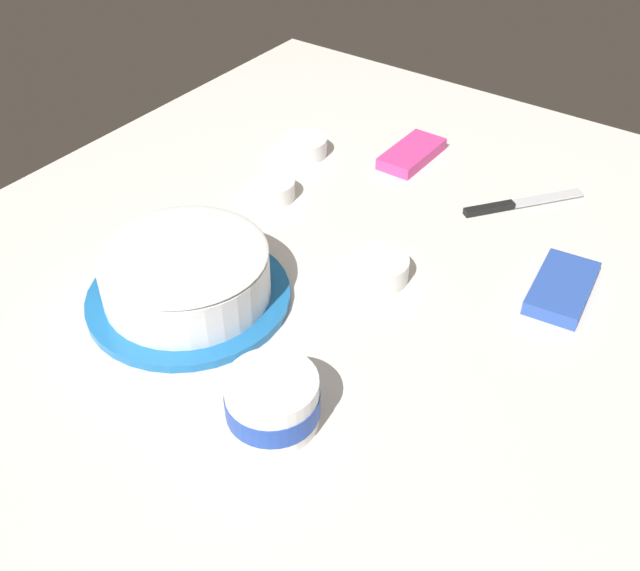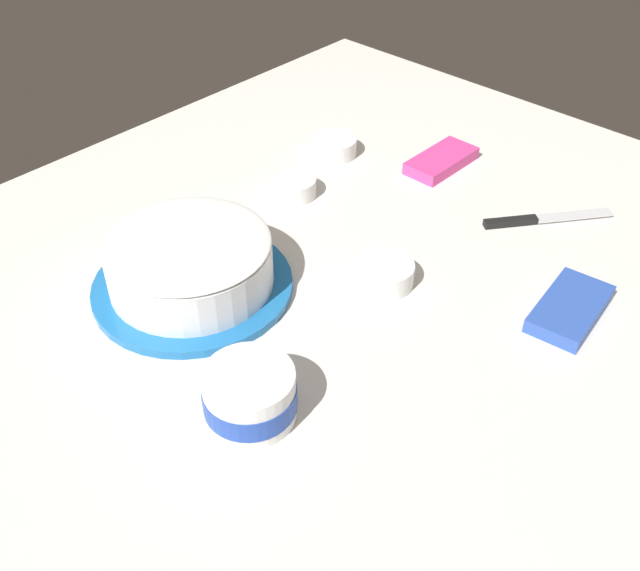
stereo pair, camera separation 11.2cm
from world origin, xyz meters
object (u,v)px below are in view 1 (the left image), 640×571
frosted_cake (186,276)px  frosting_tub (272,400)px  spreading_knife (513,204)px  candy_box_lower (412,154)px  candy_box_upper (562,288)px  sprinkle_bowl_rainbow (304,146)px  sprinkle_bowl_blue (273,189)px  sprinkle_bowl_yellow (379,268)px

frosted_cake → frosting_tub: size_ratio=2.57×
frosted_cake → spreading_knife: size_ratio=1.58×
candy_box_lower → candy_box_upper: size_ratio=0.99×
candy_box_lower → candy_box_upper: 0.46m
frosted_cake → spreading_knife: frosted_cake is taller
spreading_knife → frosted_cake: bearing=-29.6°
frosting_tub → sprinkle_bowl_rainbow: size_ratio=1.33×
frosting_tub → spreading_knife: size_ratio=0.61×
frosting_tub → candy_box_upper: size_ratio=0.79×
frosted_cake → sprinkle_bowl_blue: 0.31m
candy_box_upper → sprinkle_bowl_blue: bearing=-92.1°
candy_box_upper → spreading_knife: bearing=-145.2°
spreading_knife → candy_box_upper: size_ratio=1.29×
sprinkle_bowl_rainbow → spreading_knife: bearing=98.7°
frosting_tub → candy_box_lower: (-0.69, -0.19, -0.03)m
sprinkle_bowl_blue → candy_box_lower: bearing=152.8°
spreading_knife → sprinkle_bowl_blue: 0.44m
frosted_cake → candy_box_upper: (-0.35, 0.46, -0.04)m
spreading_knife → sprinkle_bowl_rainbow: 0.43m
sprinkle_bowl_rainbow → frosted_cake: bearing=14.7°
frosted_cake → sprinkle_bowl_blue: bearing=-166.2°
sprinkle_bowl_blue → sprinkle_bowl_yellow: bearing=72.8°
candy_box_lower → spreading_knife: bearing=80.2°
frosted_cake → sprinkle_bowl_rainbow: size_ratio=3.40×
sprinkle_bowl_rainbow → candy_box_lower: 0.22m
frosted_cake → sprinkle_bowl_yellow: bearing=135.8°
frosting_tub → sprinkle_bowl_rainbow: frosting_tub is taller
sprinkle_bowl_blue → sprinkle_bowl_yellow: (0.09, 0.28, 0.00)m
sprinkle_bowl_yellow → sprinkle_bowl_blue: bearing=-107.2°
frosted_cake → frosting_tub: frosted_cake is taller
candy_box_lower → frosted_cake: bearing=-5.7°
sprinkle_bowl_rainbow → sprinkle_bowl_yellow: (0.25, 0.33, 0.00)m
sprinkle_bowl_blue → frosting_tub: bearing=38.2°
spreading_knife → candy_box_upper: 0.25m
frosted_cake → candy_box_lower: (-0.57, 0.06, -0.04)m
sprinkle_bowl_yellow → spreading_knife: bearing=163.8°
spreading_knife → sprinkle_bowl_yellow: sprinkle_bowl_yellow is taller
sprinkle_bowl_rainbow → candy_box_upper: sprinkle_bowl_rainbow is taller
spreading_knife → sprinkle_bowl_yellow: size_ratio=2.09×
sprinkle_bowl_blue → candy_box_upper: 0.54m
sprinkle_bowl_yellow → candy_box_upper: size_ratio=0.62×
sprinkle_bowl_rainbow → sprinkle_bowl_blue: (0.16, 0.05, -0.00)m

